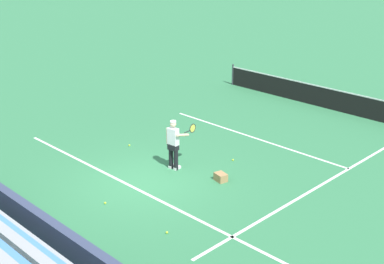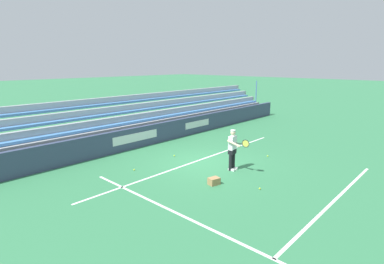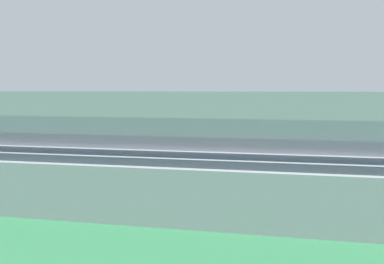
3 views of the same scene
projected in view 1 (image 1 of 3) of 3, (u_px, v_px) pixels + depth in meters
The scene contains 12 objects.
ground_plane at pixel (145, 182), 17.06m from camera, with size 160.00×160.00×0.00m, color #337A4C.
court_baseline_white at pixel (133, 187), 16.73m from camera, with size 12.00×0.10×0.01m, color white.
court_sideline_white at pixel (325, 183), 17.00m from camera, with size 0.10×12.00×0.01m, color white.
court_service_line_white at pixel (253, 137), 20.70m from camera, with size 8.22×0.10×0.01m, color white.
back_wall_sponsor_board at pixel (18, 215), 13.99m from camera, with size 27.09×0.25×1.10m.
tennis_player at pixel (174, 144), 17.70m from camera, with size 0.59×1.03×1.71m.
ball_box_cardboard at pixel (221, 177), 17.10m from camera, with size 0.40×0.30×0.26m, color #A87F51.
tennis_ball_on_baseline at pixel (233, 160), 18.61m from camera, with size 0.07×0.07×0.07m, color #CCE533.
tennis_ball_near_player at pixel (167, 232), 14.17m from camera, with size 0.07×0.07×0.07m, color #CCE533.
tennis_ball_by_box at pixel (105, 203), 15.69m from camera, with size 0.07×0.07×0.07m, color #CCE533.
tennis_ball_stray_back at pixel (129, 145), 19.87m from camera, with size 0.07×0.07×0.07m, color #CCE533.
tennis_net at pixel (326, 97), 23.94m from camera, with size 11.09×0.09×1.07m.
Camera 1 is at (11.91, -9.84, 7.57)m, focal length 50.00 mm.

